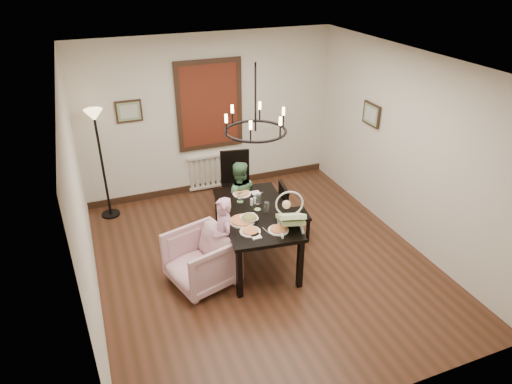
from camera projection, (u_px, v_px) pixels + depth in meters
room_shell at (254, 163)px, 6.19m from camera, size 4.51×5.00×2.81m
dining_table at (256, 217)px, 6.31m from camera, size 1.12×1.75×0.77m
chair_far at (237, 185)px, 7.47m from camera, size 0.55×0.55×1.09m
chair_right at (295, 212)px, 6.88m from camera, size 0.46×0.46×0.93m
armchair at (201, 260)px, 5.98m from camera, size 0.99×0.98×0.73m
elderly_woman at (223, 244)px, 6.07m from camera, size 0.25×0.37×0.98m
seated_man at (239, 203)px, 7.05m from camera, size 0.54×0.46×0.98m
baby_bouncer at (291, 215)px, 5.86m from camera, size 0.52×0.61×0.34m
salad_bowl at (249, 219)px, 6.05m from camera, size 0.28×0.28×0.07m
pizza_platter at (242, 221)px, 6.03m from camera, size 0.34×0.34×0.04m
drinking_glass at (266, 207)px, 6.25m from camera, size 0.07×0.07×0.15m
window_blinds at (210, 105)px, 7.82m from camera, size 1.00×0.03×1.40m
radiator at (213, 171)px, 8.42m from camera, size 0.92×0.12×0.62m
picture_back at (129, 111)px, 7.37m from camera, size 0.42×0.03×0.36m
picture_right at (371, 114)px, 7.23m from camera, size 0.03×0.42×0.36m
floor_lamp at (103, 166)px, 7.28m from camera, size 0.30×0.30×1.80m
chandelier at (255, 131)px, 5.72m from camera, size 0.80×0.80×0.04m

